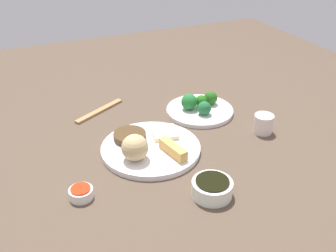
% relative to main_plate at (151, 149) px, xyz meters
% --- Properties ---
extents(tabletop, '(2.20, 2.20, 0.02)m').
position_rel_main_plate_xyz_m(tabletop, '(-0.01, 0.02, -0.02)').
color(tabletop, brown).
rests_on(tabletop, ground).
extents(main_plate, '(0.29, 0.29, 0.02)m').
position_rel_main_plate_xyz_m(main_plate, '(0.00, 0.00, 0.00)').
color(main_plate, white).
rests_on(main_plate, tabletop).
extents(rice_scoop, '(0.07, 0.07, 0.07)m').
position_rel_main_plate_xyz_m(rice_scoop, '(0.04, -0.06, 0.05)').
color(rice_scoop, tan).
rests_on(rice_scoop, main_plate).
extents(spring_roll, '(0.11, 0.05, 0.03)m').
position_rel_main_plate_xyz_m(spring_roll, '(0.06, 0.04, 0.02)').
color(spring_roll, '#DBA450').
rests_on(spring_roll, main_plate).
extents(crab_rangoon_wonton, '(0.09, 0.09, 0.01)m').
position_rel_main_plate_xyz_m(crab_rangoon_wonton, '(-0.04, 0.06, 0.01)').
color(crab_rangoon_wonton, beige).
rests_on(crab_rangoon_wonton, main_plate).
extents(stir_fry_heap, '(0.10, 0.10, 0.02)m').
position_rel_main_plate_xyz_m(stir_fry_heap, '(-0.06, -0.04, 0.02)').
color(stir_fry_heap, '#48321A').
rests_on(stir_fry_heap, main_plate).
extents(broccoli_plate, '(0.23, 0.23, 0.01)m').
position_rel_main_plate_xyz_m(broccoli_plate, '(-0.15, 0.24, -0.00)').
color(broccoli_plate, white).
rests_on(broccoli_plate, tabletop).
extents(broccoli_floret_0, '(0.05, 0.05, 0.05)m').
position_rel_main_plate_xyz_m(broccoli_floret_0, '(-0.11, 0.24, 0.03)').
color(broccoli_floret_0, '#1F6434').
rests_on(broccoli_floret_0, broccoli_plate).
extents(broccoli_floret_1, '(0.04, 0.04, 0.04)m').
position_rel_main_plate_xyz_m(broccoli_floret_1, '(-0.16, 0.25, 0.03)').
color(broccoli_floret_1, '#20691A').
rests_on(broccoli_floret_1, broccoli_plate).
extents(broccoli_floret_2, '(0.06, 0.06, 0.06)m').
position_rel_main_plate_xyz_m(broccoli_floret_2, '(-0.16, 0.21, 0.03)').
color(broccoli_floret_2, '#216F2E').
rests_on(broccoli_floret_2, broccoli_plate).
extents(broccoli_floret_3, '(0.05, 0.05, 0.05)m').
position_rel_main_plate_xyz_m(broccoli_floret_3, '(-0.17, 0.29, 0.03)').
color(broccoli_floret_3, '#235D1A').
rests_on(broccoli_floret_3, broccoli_plate).
extents(soy_sauce_bowl, '(0.10, 0.10, 0.04)m').
position_rel_main_plate_xyz_m(soy_sauce_bowl, '(0.24, 0.06, 0.01)').
color(soy_sauce_bowl, white).
rests_on(soy_sauce_bowl, tabletop).
extents(soy_sauce_bowl_liquid, '(0.08, 0.08, 0.00)m').
position_rel_main_plate_xyz_m(soy_sauce_bowl_liquid, '(0.24, 0.06, 0.03)').
color(soy_sauce_bowl_liquid, black).
rests_on(soy_sauce_bowl_liquid, soy_sauce_bowl).
extents(sauce_ramekin_sweet_and_sour, '(0.06, 0.06, 0.03)m').
position_rel_main_plate_xyz_m(sauce_ramekin_sweet_and_sour, '(0.12, -0.23, 0.00)').
color(sauce_ramekin_sweet_and_sour, white).
rests_on(sauce_ramekin_sweet_and_sour, tabletop).
extents(sauce_ramekin_sweet_and_sour_liquid, '(0.05, 0.05, 0.00)m').
position_rel_main_plate_xyz_m(sauce_ramekin_sweet_and_sour_liquid, '(0.12, -0.23, 0.02)').
color(sauce_ramekin_sweet_and_sour_liquid, red).
rests_on(sauce_ramekin_sweet_and_sour_liquid, sauce_ramekin_sweet_and_sour).
extents(teacup, '(0.06, 0.06, 0.06)m').
position_rel_main_plate_xyz_m(teacup, '(0.04, 0.36, 0.02)').
color(teacup, silver).
rests_on(teacup, tabletop).
extents(chopsticks_pair, '(0.12, 0.19, 0.01)m').
position_rel_main_plate_xyz_m(chopsticks_pair, '(-0.30, -0.07, -0.00)').
color(chopsticks_pair, '#AC7B4B').
rests_on(chopsticks_pair, tabletop).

